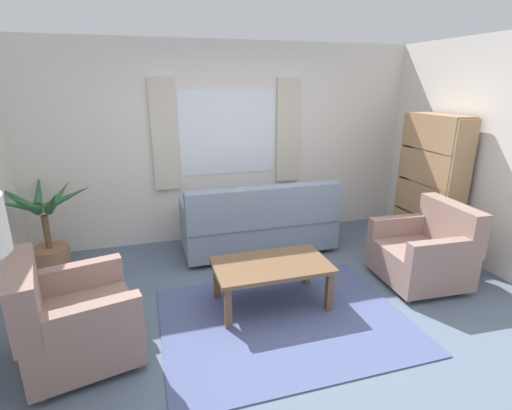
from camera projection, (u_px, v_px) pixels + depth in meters
The scene contains 10 objects.
ground_plane at pixel (284, 320), 3.54m from camera, with size 6.24×6.24×0.00m, color slate.
wall_back at pixel (228, 143), 5.20m from camera, with size 5.32×0.12×2.60m, color silver.
window_with_curtains at pixel (229, 133), 5.08m from camera, with size 1.98×0.07×1.40m.
area_rug at pixel (285, 320), 3.54m from camera, with size 2.21×1.70×0.01m, color #4C5684.
couch at pixel (259, 224), 4.88m from camera, with size 1.90×0.82×0.92m.
armchair_left at pixel (71, 320), 2.95m from camera, with size 0.99×1.00×0.88m.
armchair_right at pixel (425, 252), 4.13m from camera, with size 0.87×0.88×0.88m.
coffee_table at pixel (272, 269), 3.69m from camera, with size 1.10×0.64×0.44m.
potted_plant at pixel (46, 232), 4.33m from camera, with size 1.12×1.30×1.14m.
bookshelf at pixel (429, 189), 4.91m from camera, with size 0.30×0.94×1.72m.
Camera 1 is at (-1.12, -2.84, 2.09)m, focal length 27.04 mm.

